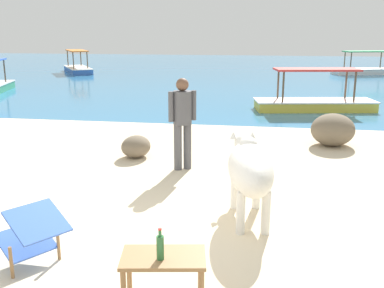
{
  "coord_description": "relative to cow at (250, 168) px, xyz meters",
  "views": [
    {
      "loc": [
        1.64,
        -4.35,
        2.46
      ],
      "look_at": [
        0.45,
        3.0,
        0.55
      ],
      "focal_mm": 41.77,
      "sensor_mm": 36.0,
      "label": 1
    }
  ],
  "objects": [
    {
      "name": "shore_rock_large",
      "position": [
        -2.28,
        2.59,
        -0.48
      ],
      "size": [
        0.65,
        0.73,
        0.43
      ],
      "primitive_type": "ellipsoid",
      "rotation": [
        0.0,
        0.0,
        1.41
      ],
      "color": "#756651",
      "rests_on": "sand_beach"
    },
    {
      "name": "person_standing",
      "position": [
        -1.24,
        1.99,
        0.25
      ],
      "size": [
        0.45,
        0.32,
        1.62
      ],
      "rotation": [
        0.0,
        0.0,
        5.25
      ],
      "color": "#4C4C51",
      "rests_on": "sand_beach"
    },
    {
      "name": "boat_yellow",
      "position": [
        1.71,
        8.69,
        -0.45
      ],
      "size": [
        3.82,
        1.77,
        1.29
      ],
      "rotation": [
        0.0,
        0.0,
        0.17
      ],
      "color": "gold",
      "rests_on": "water_surface"
    },
    {
      "name": "deck_chair_near",
      "position": [
        -2.17,
        -1.61,
        -0.31
      ],
      "size": [
        0.93,
        0.87,
        0.68
      ],
      "rotation": [
        0.0,
        0.0,
        2.53
      ],
      "color": "olive",
      "rests_on": "sand_beach"
    },
    {
      "name": "boat_blue",
      "position": [
        -10.64,
        19.37,
        -0.45
      ],
      "size": [
        2.94,
        3.72,
        1.29
      ],
      "rotation": [
        0.0,
        0.0,
        2.13
      ],
      "color": "#3866B7",
      "rests_on": "water_surface"
    },
    {
      "name": "low_bench_table",
      "position": [
        -0.69,
        -1.98,
        -0.32
      ],
      "size": [
        0.82,
        0.56,
        0.45
      ],
      "rotation": [
        0.0,
        0.0,
        0.17
      ],
      "color": "olive",
      "rests_on": "sand_beach"
    },
    {
      "name": "shore_rock_small",
      "position": [
        1.63,
        4.16,
        -0.35
      ],
      "size": [
        1.22,
        1.28,
        0.69
      ],
      "primitive_type": "ellipsoid",
      "rotation": [
        0.0,
        0.0,
        1.2
      ],
      "color": "#756651",
      "rests_on": "sand_beach"
    },
    {
      "name": "water_surface",
      "position": [
        -1.5,
        20.82,
        -0.74
      ],
      "size": [
        60.0,
        36.0,
        0.03
      ],
      "primitive_type": "cube",
      "color": "teal",
      "rests_on": "ground"
    },
    {
      "name": "boat_white",
      "position": [
        5.72,
        21.01,
        -0.45
      ],
      "size": [
        3.85,
        2.12,
        1.29
      ],
      "rotation": [
        0.0,
        0.0,
        0.28
      ],
      "color": "white",
      "rests_on": "water_surface"
    },
    {
      "name": "sand_beach",
      "position": [
        -1.5,
        -1.18,
        -0.72
      ],
      "size": [
        18.0,
        14.0,
        0.04
      ],
      "primitive_type": "cube",
      "color": "beige",
      "rests_on": "ground"
    },
    {
      "name": "cow",
      "position": [
        0.0,
        0.0,
        0.0
      ],
      "size": [
        0.78,
        1.9,
        1.06
      ],
      "rotation": [
        0.0,
        0.0,
        1.73
      ],
      "color": "silver",
      "rests_on": "sand_beach"
    },
    {
      "name": "bottle",
      "position": [
        -0.7,
        -2.05,
        -0.12
      ],
      "size": [
        0.07,
        0.07,
        0.3
      ],
      "color": "#2D6B38",
      "rests_on": "low_bench_table"
    }
  ]
}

